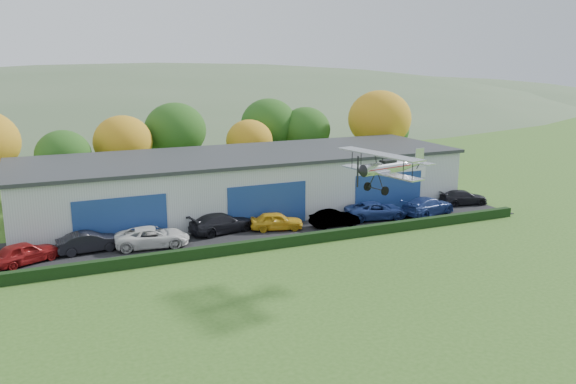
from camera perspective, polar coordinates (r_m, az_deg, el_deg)
name	(u,v)px	position (r m, az deg, el deg)	size (l,w,h in m)	color
ground	(340,354)	(29.38, 5.10, -15.39)	(300.00, 300.00, 0.00)	#365E1D
apron	(249,231)	(48.34, -3.77, -3.81)	(48.00, 9.00, 0.05)	black
hedge	(271,243)	(43.95, -1.63, -5.00)	(46.00, 0.60, 0.80)	black
hangar	(243,182)	(54.72, -4.35, 1.00)	(40.60, 12.60, 5.30)	#B2B7BC
tree_belt	(168,136)	(65.16, -11.58, 5.32)	(75.70, 13.22, 10.12)	#3D2614
distant_hills	(69,163)	(165.01, -20.51, 2.68)	(430.00, 196.00, 56.00)	#4C6642
car_0	(25,253)	(44.42, -24.17, -5.40)	(1.83, 4.54, 1.55)	maroon
car_1	(89,242)	(45.33, -18.71, -4.61)	(1.58, 4.54, 1.50)	black
car_2	(152,237)	(45.23, -13.02, -4.27)	(2.53, 5.48, 1.52)	silver
car_3	(222,223)	(47.92, -6.41, -2.99)	(2.24, 5.50, 1.60)	black
car_4	(276,221)	(48.40, -1.12, -2.82)	(1.74, 4.32, 1.47)	gold
car_5	(334,218)	(49.62, 4.53, -2.53)	(1.45, 4.15, 1.37)	gray
car_6	(376,210)	(52.16, 8.57, -1.78)	(2.53, 5.48, 1.52)	navy
car_7	(428,206)	(54.46, 13.42, -1.32)	(2.26, 5.56, 1.61)	navy
car_8	(463,197)	(59.17, 16.63, -0.50)	(1.93, 4.74, 1.38)	black
biplane	(389,166)	(38.54, 9.75, 2.51)	(6.04, 6.88, 2.56)	silver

